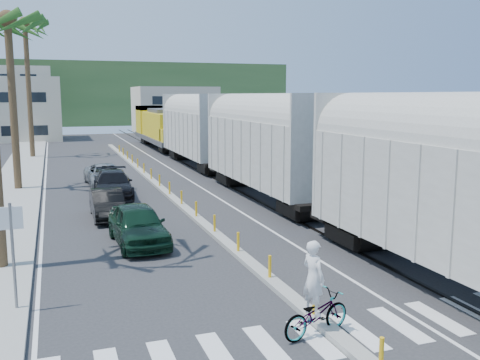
% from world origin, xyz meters
% --- Properties ---
extents(ground, '(140.00, 140.00, 0.00)m').
position_xyz_m(ground, '(0.00, 0.00, 0.00)').
color(ground, '#28282B').
rests_on(ground, ground).
extents(sidewalk, '(3.00, 90.00, 0.15)m').
position_xyz_m(sidewalk, '(-8.50, 25.00, 0.07)').
color(sidewalk, gray).
rests_on(sidewalk, ground).
extents(rails, '(1.56, 100.00, 0.06)m').
position_xyz_m(rails, '(5.00, 28.00, 0.03)').
color(rails, black).
rests_on(rails, ground).
extents(median, '(0.45, 60.00, 0.85)m').
position_xyz_m(median, '(0.00, 19.96, 0.09)').
color(median, gray).
rests_on(median, ground).
extents(crosswalk, '(14.00, 2.20, 0.01)m').
position_xyz_m(crosswalk, '(0.00, -2.00, 0.01)').
color(crosswalk, silver).
rests_on(crosswalk, ground).
extents(lane_markings, '(9.42, 90.00, 0.01)m').
position_xyz_m(lane_markings, '(-2.15, 25.00, 0.00)').
color(lane_markings, silver).
rests_on(lane_markings, ground).
extents(freight_train, '(3.00, 60.94, 5.85)m').
position_xyz_m(freight_train, '(5.00, 20.31, 2.91)').
color(freight_train, '#ABA79C').
rests_on(freight_train, ground).
extents(palm_trees, '(3.50, 37.20, 13.75)m').
position_xyz_m(palm_trees, '(-8.10, 22.70, 10.81)').
color(palm_trees, brown).
rests_on(palm_trees, ground).
extents(street_sign, '(0.60, 0.08, 3.00)m').
position_xyz_m(street_sign, '(-7.30, 2.00, 1.97)').
color(street_sign, slate).
rests_on(street_sign, ground).
extents(buildings, '(38.00, 27.00, 10.00)m').
position_xyz_m(buildings, '(-6.41, 71.66, 4.36)').
color(buildings, beige).
rests_on(buildings, ground).
extents(hillside, '(80.00, 20.00, 12.00)m').
position_xyz_m(hillside, '(0.00, 100.00, 6.00)').
color(hillside, '#385628').
rests_on(hillside, ground).
extents(car_lead, '(2.32, 4.82, 1.58)m').
position_xyz_m(car_lead, '(-3.21, 7.61, 0.79)').
color(car_lead, black).
rests_on(car_lead, ground).
extents(car_second, '(1.44, 4.09, 1.35)m').
position_xyz_m(car_second, '(-3.89, 12.61, 0.67)').
color(car_second, black).
rests_on(car_second, ground).
extents(car_third, '(2.75, 5.45, 1.51)m').
position_xyz_m(car_third, '(-3.08, 17.79, 0.75)').
color(car_third, black).
rests_on(car_third, ground).
extents(car_rear, '(2.87, 5.23, 1.38)m').
position_xyz_m(car_rear, '(-3.08, 22.07, 0.69)').
color(car_rear, '#999B9D').
rests_on(car_rear, ground).
extents(cyclist, '(1.75, 2.36, 2.38)m').
position_xyz_m(cyclist, '(-0.39, -1.82, 0.75)').
color(cyclist, '#9EA0A5').
rests_on(cyclist, ground).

